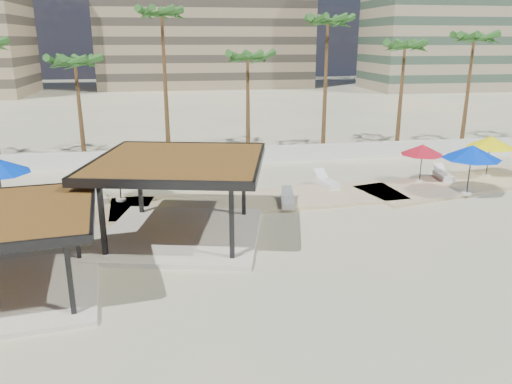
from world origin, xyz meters
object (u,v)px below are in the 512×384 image
Objects in this scene: umbrella_c at (423,150)px; lounger_d at (443,175)px; lounger_b at (288,201)px; pavilion_west at (3,246)px; lounger_c at (326,182)px; pavilion_central at (180,191)px; lounger_a at (97,197)px.

umbrella_c is 2.59m from lounger_d.
lounger_b is (-8.98, -2.95, -1.80)m from umbrella_c.
pavilion_west is 2.98× the size of lounger_c.
lounger_c is (8.70, 6.25, -1.79)m from pavilion_central.
umbrella_c is at bearing -60.94° from lounger_b.
umbrella_c is 1.18× the size of lounger_c.
pavilion_west is 3.26× the size of lounger_a.
lounger_d is (1.81, 0.45, -1.80)m from umbrella_c.
pavilion_central reaches higher than lounger_d.
umbrella_c is at bearing 36.15° from pavilion_central.
lounger_b is (5.63, 3.22, -1.81)m from pavilion_central.
pavilion_central reaches higher than lounger_c.
pavilion_central is at bearing -157.08° from umbrella_c.
pavilion_central is 3.18× the size of umbrella_c.
lounger_c reaches higher than lounger_b.
pavilion_central reaches higher than pavilion_west.
lounger_c is (3.06, 3.02, 0.02)m from lounger_b.
lounger_d is at bearing 13.94° from umbrella_c.
lounger_d is (10.78, 3.40, 0.00)m from lounger_b.
pavilion_west reaches higher than lounger_c.
pavilion_west is 25.09m from lounger_d.
pavilion_central is 4.11× the size of lounger_a.
lounger_c is at bearing -113.00° from lounger_a.
pavilion_central reaches higher than umbrella_c.
lounger_d is at bearing -113.10° from lounger_a.
pavilion_central is 7.31m from lounger_a.
pavilion_central is at bearing 29.63° from pavilion_west.
pavilion_central reaches higher than lounger_a.
pavilion_west is 3.33× the size of lounger_b.
umbrella_c is 9.62m from lounger_b.
lounger_a is at bearing 141.86° from pavilion_central.
pavilion_west is (-6.02, -4.51, -0.32)m from pavilion_central.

